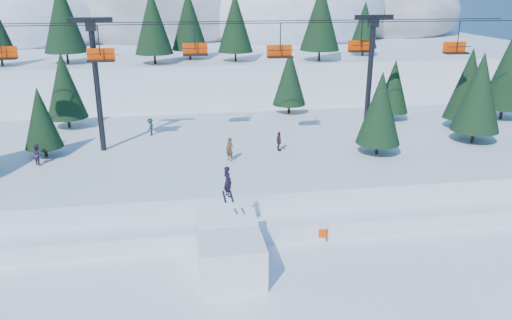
{
  "coord_description": "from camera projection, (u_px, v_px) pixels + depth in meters",
  "views": [
    {
      "loc": [
        -2.97,
        -21.53,
        14.94
      ],
      "look_at": [
        1.46,
        6.0,
        5.2
      ],
      "focal_mm": 35.0,
      "sensor_mm": 36.0,
      "label": 1
    }
  ],
  "objects": [
    {
      "name": "conifer_stand",
      "position": [
        217.0,
        92.0,
        40.35
      ],
      "size": [
        61.73,
        18.75,
        9.44
      ],
      "color": "black",
      "rests_on": "mid_shelf"
    },
    {
      "name": "banner_far",
      "position": [
        365.0,
        228.0,
        31.44
      ],
      "size": [
        2.86,
        0.11,
        0.9
      ],
      "color": "black",
      "rests_on": "ground"
    },
    {
      "name": "jump_kicker",
      "position": [
        230.0,
        252.0,
        27.12
      ],
      "size": [
        3.44,
        4.69,
        5.69
      ],
      "color": "white",
      "rests_on": "ground"
    },
    {
      "name": "banner_near",
      "position": [
        304.0,
        232.0,
        30.84
      ],
      "size": [
        2.73,
        0.89,
        0.9
      ],
      "color": "black",
      "rests_on": "ground"
    },
    {
      "name": "ground",
      "position": [
        246.0,
        296.0,
        25.44
      ],
      "size": [
        160.0,
        160.0,
        0.0
      ],
      "primitive_type": "plane",
      "color": "white",
      "rests_on": "ground"
    },
    {
      "name": "chairlift",
      "position": [
        239.0,
        61.0,
        39.49
      ],
      "size": [
        46.0,
        3.21,
        10.28
      ],
      "color": "black",
      "rests_on": "mid_shelf"
    },
    {
      "name": "mid_shelf",
      "position": [
        216.0,
        159.0,
        41.8
      ],
      "size": [
        70.0,
        22.0,
        2.5
      ],
      "primitive_type": "cube",
      "color": "white",
      "rests_on": "ground"
    },
    {
      "name": "mountain_ridge",
      "position": [
        161.0,
        17.0,
        89.86
      ],
      "size": [
        119.0,
        60.25,
        26.46
      ],
      "color": "white",
      "rests_on": "ground"
    },
    {
      "name": "berm",
      "position": [
        229.0,
        218.0,
        32.71
      ],
      "size": [
        70.0,
        6.0,
        1.1
      ],
      "primitive_type": "cube",
      "color": "white",
      "rests_on": "ground"
    },
    {
      "name": "distant_skiers",
      "position": [
        226.0,
        134.0,
        41.27
      ],
      "size": [
        29.16,
        8.72,
        1.85
      ],
      "color": "#382C47",
      "rests_on": "mid_shelf"
    }
  ]
}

